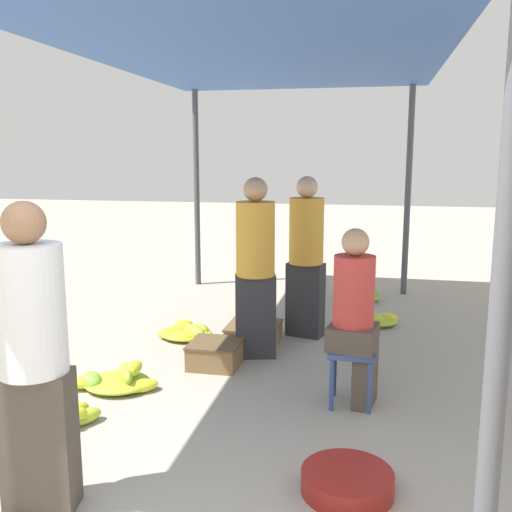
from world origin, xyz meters
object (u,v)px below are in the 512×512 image
at_px(banana_pile_left_2, 187,332).
at_px(banana_pile_right_1, 373,319).
at_px(banana_pile_left_0, 67,415).
at_px(crate_mid, 215,354).
at_px(shopper_walking_mid, 306,255).
at_px(banana_pile_right_0, 359,295).
at_px(crate_near, 254,333).
at_px(stool, 352,360).
at_px(vendor_seated, 356,315).
at_px(vendor_foreground, 33,355).
at_px(banana_pile_left_1, 116,380).
at_px(basin_black, 347,482).
at_px(shopper_walking_far, 255,266).

distance_m(banana_pile_left_2, banana_pile_right_1, 2.07).
bearing_deg(banana_pile_left_0, crate_mid, 61.69).
xyz_separation_m(banana_pile_right_1, shopper_walking_mid, (-0.70, -0.54, 0.79)).
xyz_separation_m(banana_pile_right_0, crate_near, (-0.99, -1.86, 0.01)).
distance_m(stool, banana_pile_left_0, 2.07).
height_order(vendor_seated, crate_near, vendor_seated).
bearing_deg(banana_pile_left_2, banana_pile_right_1, 25.55).
height_order(banana_pile_left_2, crate_near, banana_pile_left_2).
height_order(vendor_foreground, vendor_seated, vendor_foreground).
bearing_deg(banana_pile_right_0, stool, -89.41).
height_order(banana_pile_left_1, banana_pile_right_0, banana_pile_right_0).
distance_m(basin_black, banana_pile_left_1, 2.17).
xyz_separation_m(banana_pile_left_0, shopper_walking_mid, (1.38, 2.33, 0.79)).
xyz_separation_m(vendor_seated, basin_black, (0.01, -1.16, -0.64)).
bearing_deg(vendor_seated, banana_pile_left_2, 144.40).
relative_size(stool, vendor_seated, 0.33).
height_order(banana_pile_right_1, crate_near, crate_near).
distance_m(banana_pile_left_0, banana_pile_right_1, 3.54).
distance_m(banana_pile_left_0, banana_pile_left_1, 0.65).
xyz_separation_m(vendor_seated, shopper_walking_mid, (-0.56, 1.59, 0.15)).
distance_m(vendor_seated, shopper_walking_far, 1.29).
xyz_separation_m(vendor_foreground, banana_pile_right_1, (1.71, 3.76, -0.79)).
bearing_deg(shopper_walking_far, vendor_seated, -43.02).
distance_m(stool, shopper_walking_mid, 1.76).
height_order(vendor_foreground, banana_pile_left_1, vendor_foreground).
relative_size(banana_pile_left_2, banana_pile_right_1, 1.08).
bearing_deg(banana_pile_left_0, banana_pile_right_1, 54.16).
relative_size(vendor_seated, basin_black, 2.60).
bearing_deg(vendor_foreground, crate_mid, 81.39).
xyz_separation_m(banana_pile_left_2, shopper_walking_far, (0.79, -0.36, 0.80)).
bearing_deg(crate_near, banana_pile_left_1, -121.48).
xyz_separation_m(crate_mid, shopper_walking_mid, (0.68, 1.03, 0.74)).
relative_size(vendor_foreground, banana_pile_left_2, 2.80).
bearing_deg(shopper_walking_far, banana_pile_left_2, 155.37).
relative_size(banana_pile_left_0, banana_pile_left_2, 0.77).
relative_size(crate_mid, shopper_walking_mid, 0.27).
distance_m(banana_pile_right_1, crate_near, 1.45).
height_order(vendor_seated, basin_black, vendor_seated).
bearing_deg(vendor_foreground, crate_near, 79.66).
height_order(vendor_seated, crate_mid, vendor_seated).
height_order(banana_pile_right_0, crate_near, banana_pile_right_0).
bearing_deg(vendor_seated, banana_pile_right_1, 86.33).
bearing_deg(shopper_walking_mid, banana_pile_right_1, 37.82).
bearing_deg(banana_pile_left_2, banana_pile_left_0, -96.01).
bearing_deg(banana_pile_right_1, banana_pile_right_0, 100.63).
height_order(banana_pile_left_0, banana_pile_right_1, banana_pile_left_0).
bearing_deg(banana_pile_left_0, vendor_foreground, -67.39).
bearing_deg(banana_pile_left_2, vendor_foreground, -86.79).
height_order(vendor_foreground, banana_pile_left_2, vendor_foreground).
bearing_deg(basin_black, banana_pile_right_0, 90.85).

